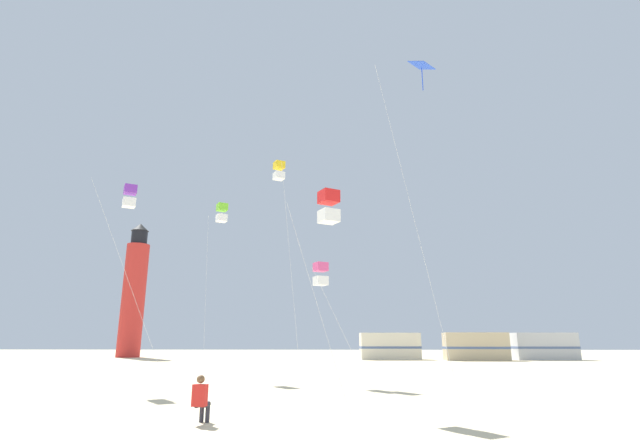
{
  "coord_description": "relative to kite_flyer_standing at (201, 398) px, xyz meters",
  "views": [
    {
      "loc": [
        2.42,
        -5.85,
        2.0
      ],
      "look_at": [
        1.87,
        11.87,
        6.59
      ],
      "focal_mm": 26.18,
      "sensor_mm": 36.0,
      "label": 1
    }
  ],
  "objects": [
    {
      "name": "kite_flyer_standing",
      "position": [
        0.0,
        0.0,
        0.0
      ],
      "size": [
        0.39,
        0.54,
        1.16
      ],
      "rotation": [
        0.0,
        0.0,
        2.97
      ],
      "color": "red",
      "rests_on": "ground"
    },
    {
      "name": "kite_box_rainbow",
      "position": [
        2.67,
        11.0,
        4.62
      ],
      "size": [
        2.62,
        2.62,
        5.81
      ],
      "color": "silver",
      "rests_on": "ground"
    },
    {
      "name": "kite_box_scarlet",
      "position": [
        3.18,
        3.29,
        5.89
      ],
      "size": [
        2.01,
        1.83,
        7.09
      ],
      "color": "silver",
      "rests_on": "ground"
    },
    {
      "name": "kite_diamond_blue",
      "position": [
        7.09,
        5.46,
        12.13
      ],
      "size": [
        2.64,
        2.64,
        13.67
      ],
      "color": "silver",
      "rests_on": "ground"
    },
    {
      "name": "kite_box_lime",
      "position": [
        -3.61,
        15.42,
        9.06
      ],
      "size": [
        1.34,
        1.34,
        10.26
      ],
      "color": "silver",
      "rests_on": "ground"
    },
    {
      "name": "lighthouse_distant",
      "position": [
        -21.93,
        46.08,
        7.22
      ],
      "size": [
        2.8,
        2.8,
        16.8
      ],
      "color": "red",
      "rests_on": "ground"
    },
    {
      "name": "kite_box_gold",
      "position": [
        -0.04,
        14.93,
        11.6
      ],
      "size": [
        1.85,
        1.85,
        12.82
      ],
      "color": "silver",
      "rests_on": "ground"
    },
    {
      "name": "rv_van_tan",
      "position": [
        17.98,
        38.38,
        0.78
      ],
      "size": [
        6.51,
        2.53,
        2.8
      ],
      "rotation": [
        0.0,
        0.0,
        -0.03
      ],
      "color": "#C6B28C",
      "rests_on": "ground"
    },
    {
      "name": "rv_van_cream",
      "position": [
        9.33,
        40.39,
        0.78
      ],
      "size": [
        6.56,
        2.7,
        2.8
      ],
      "rotation": [
        0.0,
        0.0,
        0.06
      ],
      "color": "beige",
      "rests_on": "ground"
    },
    {
      "name": "rv_van_silver",
      "position": [
        25.71,
        39.91,
        0.78
      ],
      "size": [
        6.44,
        2.34,
        2.8
      ],
      "rotation": [
        0.0,
        0.0,
        -0.0
      ],
      "color": "#B7BABF",
      "rests_on": "ground"
    },
    {
      "name": "kite_box_violet",
      "position": [
        -7.07,
        10.13,
        8.51
      ],
      "size": [
        3.4,
        3.26,
        9.71
      ],
      "color": "silver",
      "rests_on": "ground"
    }
  ]
}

